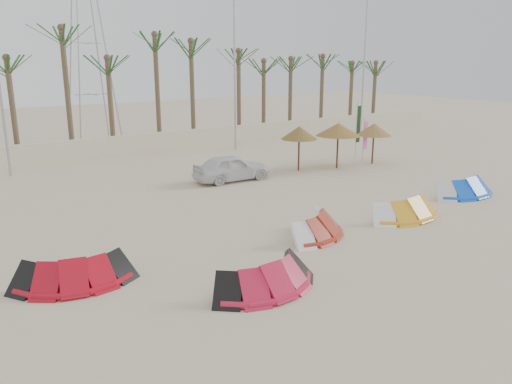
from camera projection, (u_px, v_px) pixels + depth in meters
ground at (381, 285)px, 13.63m from camera, size 120.00×120.00×0.00m
boundary_wall at (109, 147)px, 30.93m from camera, size 60.00×0.30×1.30m
palm_line at (105, 51)px, 30.98m from camera, size 52.00×4.00×7.70m
lamp_c at (235, 62)px, 32.43m from camera, size 1.25×0.14×11.00m
lamp_d at (364, 61)px, 39.02m from camera, size 1.25×0.14×11.00m
pylon at (96, 143)px, 36.41m from camera, size 3.00×3.00×14.00m
kite_red_left at (70, 268)px, 13.68m from camera, size 3.45×2.16×0.90m
kite_red_mid at (260, 273)px, 13.38m from camera, size 3.25×1.67×0.90m
kite_red_right at (312, 223)px, 17.45m from camera, size 3.43×2.56×0.90m
kite_orange at (400, 205)px, 19.55m from camera, size 3.65×1.78×0.90m
kite_blue at (459, 185)px, 22.72m from camera, size 3.56×1.60×0.90m
parasol_left at (299, 133)px, 26.96m from camera, size 1.98×1.98×2.44m
parasol_mid at (338, 130)px, 27.53m from camera, size 2.47×2.47×2.53m
parasol_right at (374, 129)px, 28.79m from camera, size 2.03×2.03×2.36m
flag_pink at (365, 137)px, 29.35m from camera, size 0.45×0.10×2.57m
flag_green at (358, 126)px, 30.23m from camera, size 0.45×0.11×3.40m
car at (231, 168)px, 25.06m from camera, size 3.96×1.76×1.32m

